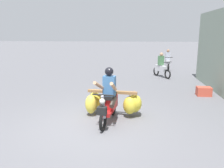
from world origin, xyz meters
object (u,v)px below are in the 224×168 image
object	(u,v)px
motorbike_distant_ahead_right	(168,62)
produce_crate	(204,91)
motorbike_main_loaded	(114,102)
motorbike_distant_ahead_left	(161,67)

from	to	relation	value
motorbike_distant_ahead_right	produce_crate	size ratio (longest dim) A/B	2.90
motorbike_main_loaded	motorbike_distant_ahead_right	bearing A→B (deg)	73.29
produce_crate	motorbike_distant_ahead_left	bearing A→B (deg)	108.05
motorbike_distant_ahead_left	motorbike_distant_ahead_right	distance (m)	2.72
motorbike_main_loaded	produce_crate	xyz separation A→B (m)	(3.41, 2.82, -0.32)
motorbike_distant_ahead_right	motorbike_distant_ahead_left	bearing A→B (deg)	-105.24
motorbike_main_loaded	motorbike_distant_ahead_left	world-z (taller)	motorbike_main_loaded
motorbike_main_loaded	motorbike_distant_ahead_right	distance (m)	9.84
motorbike_distant_ahead_left	produce_crate	distance (m)	4.21
motorbike_distant_ahead_left	motorbike_distant_ahead_right	xyz separation A→B (m)	(0.71, 2.62, 0.00)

